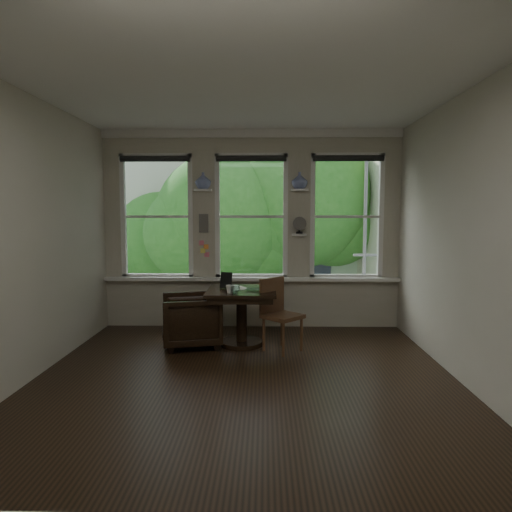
{
  "coord_description": "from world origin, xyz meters",
  "views": [
    {
      "loc": [
        0.21,
        -4.76,
        1.76
      ],
      "look_at": [
        0.1,
        0.9,
        1.22
      ],
      "focal_mm": 32.0,
      "sensor_mm": 36.0,
      "label": 1
    }
  ],
  "objects_px": {
    "table": "(242,317)",
    "side_chair_right": "(283,315)",
    "mug": "(230,289)",
    "armchair_left": "(191,320)",
    "laptop": "(257,291)"
  },
  "relations": [
    {
      "from": "table",
      "to": "side_chair_right",
      "type": "relative_size",
      "value": 0.98
    },
    {
      "from": "mug",
      "to": "armchair_left",
      "type": "bearing_deg",
      "value": 157.15
    },
    {
      "from": "laptop",
      "to": "mug",
      "type": "distance_m",
      "value": 0.36
    },
    {
      "from": "laptop",
      "to": "armchair_left",
      "type": "bearing_deg",
      "value": -171.58
    },
    {
      "from": "table",
      "to": "armchair_left",
      "type": "height_order",
      "value": "table"
    },
    {
      "from": "side_chair_right",
      "to": "mug",
      "type": "distance_m",
      "value": 0.75
    },
    {
      "from": "table",
      "to": "armchair_left",
      "type": "bearing_deg",
      "value": -176.04
    },
    {
      "from": "armchair_left",
      "to": "side_chair_right",
      "type": "xyz_separation_m",
      "value": [
        1.2,
        -0.2,
        0.11
      ]
    },
    {
      "from": "table",
      "to": "armchair_left",
      "type": "xyz_separation_m",
      "value": [
        -0.67,
        -0.05,
        -0.03
      ]
    },
    {
      "from": "side_chair_right",
      "to": "laptop",
      "type": "bearing_deg",
      "value": 118.34
    },
    {
      "from": "side_chair_right",
      "to": "mug",
      "type": "xyz_separation_m",
      "value": [
        -0.66,
        -0.03,
        0.34
      ]
    },
    {
      "from": "mug",
      "to": "laptop",
      "type": "bearing_deg",
      "value": 20.57
    },
    {
      "from": "side_chair_right",
      "to": "armchair_left",
      "type": "bearing_deg",
      "value": 125.42
    },
    {
      "from": "laptop",
      "to": "mug",
      "type": "relative_size",
      "value": 2.81
    },
    {
      "from": "side_chair_right",
      "to": "laptop",
      "type": "height_order",
      "value": "side_chair_right"
    }
  ]
}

